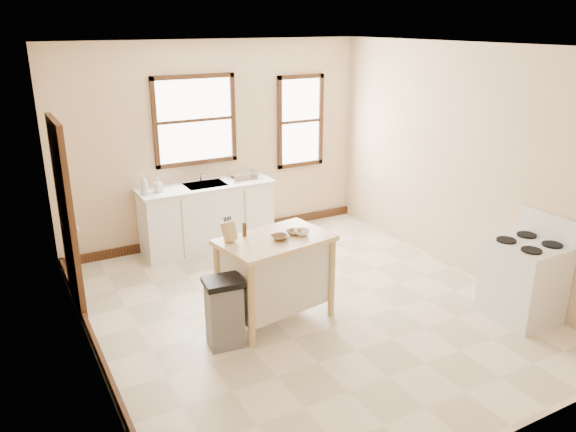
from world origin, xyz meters
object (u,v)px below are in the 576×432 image
Objects in this scene: soap_bottle_a at (144,185)px; bowl_b at (294,232)px; soap_bottle_b at (158,185)px; pepper_grinder at (244,229)px; trash_bin at (224,313)px; bowl_c at (302,232)px; kitchen_island at (275,279)px; knife_block at (229,232)px; gas_stove at (525,269)px; dish_rack at (242,176)px; bowl_a at (280,237)px.

bowl_b is at bearing -82.28° from soap_bottle_a.
soap_bottle_a is 1.36× the size of soap_bottle_b.
pepper_grinder is 0.21× the size of trash_bin.
soap_bottle_a is 2.46m from bowl_c.
kitchen_island is 0.73m from knife_block.
soap_bottle_b is 4.50m from gas_stove.
gas_stove is (2.10, -1.23, -0.39)m from bowl_b.
soap_bottle_b is 1.26× the size of pepper_grinder.
dish_rack is at bearing -14.93° from soap_bottle_a.
soap_bottle_b is 2.52m from trash_bin.
pepper_grinder is at bearing 155.38° from bowl_c.
soap_bottle_b is at bearing 110.59° from bowl_c.
bowl_c is at bearing -24.62° from pepper_grinder.
knife_block is at bearing -97.88° from soap_bottle_a.
bowl_a reaches higher than kitchen_island.
dish_rack is at bearing 64.95° from kitchen_island.
soap_bottle_a is at bearing 169.43° from dish_rack.
gas_stove is (2.77, -1.37, -0.47)m from knife_block.
kitchen_island is at bearing -87.32° from soap_bottle_a.
bowl_b is 0.22× the size of trash_bin.
soap_bottle_b is 2.06m from knife_block.
soap_bottle_a is 1.63× the size of bowl_b.
bowl_a is at bearing -78.38° from kitchen_island.
kitchen_island is 2.63m from gas_stove.
kitchen_island is at bearing -95.86° from soap_bottle_b.
soap_bottle_a is at bearing 98.64° from trash_bin.
pepper_grinder is 0.52m from bowl_b.
pepper_grinder is 0.88m from trash_bin.
soap_bottle_a is 0.20m from soap_bottle_b.
knife_block is at bearing 156.75° from bowl_a.
dish_rack reaches higher than bowl_a.
knife_block reaches higher than dish_rack.
bowl_b is at bearing 17.53° from bowl_a.
gas_stove is at bearing -70.09° from soap_bottle_b.
pepper_grinder reaches higher than bowl_a.
gas_stove is (1.69, -3.44, -0.41)m from dish_rack.
soap_bottle_a reaches higher than knife_block.
knife_block is 0.20m from pepper_grinder.
knife_block is at bearing 165.23° from bowl_c.
pepper_grinder is (0.31, -2.00, -0.01)m from soap_bottle_b.
kitchen_island reaches higher than trash_bin.
bowl_c is (0.26, 0.01, 0.00)m from bowl_a.
soap_bottle_a is 2.04m from pepper_grinder.
knife_block is (0.31, -2.03, -0.02)m from soap_bottle_a.
soap_bottle_a is 0.67× the size of dish_rack.
bowl_a is at bearing -87.28° from soap_bottle_a.
soap_bottle_a reaches higher than trash_bin.
knife_block reaches higher than trash_bin.
bowl_a is at bearing 153.08° from gas_stove.
dish_rack is 2.84m from trash_bin.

